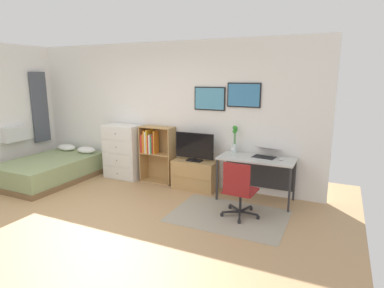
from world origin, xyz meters
TOP-DOWN VIEW (x-y plane):
  - ground_plane at (0.00, 0.00)m, footprint 7.20×7.20m
  - wall_back_with_posters at (0.02, 2.43)m, footprint 6.12×0.09m
  - area_rug at (1.74, 1.28)m, footprint 1.70×1.20m
  - bed at (-2.05, 1.40)m, footprint 1.30×1.95m
  - dresser at (-0.83, 2.15)m, footprint 0.75×0.46m
  - bookshelf at (-0.12, 2.22)m, footprint 0.67×0.30m
  - tv_stand at (0.78, 2.17)m, footprint 0.81×0.41m
  - television at (0.78, 2.15)m, footprint 0.74×0.16m
  - desk at (1.94, 2.15)m, footprint 1.25×0.59m
  - office_chair at (1.89, 1.28)m, footprint 0.57×0.58m
  - laptop at (2.07, 2.21)m, footprint 0.44×0.46m
  - computer_mouse at (2.34, 2.10)m, footprint 0.06×0.10m
  - bamboo_vase at (1.50, 2.28)m, footprint 0.09×0.10m
  - wine_glass at (1.55, 2.02)m, footprint 0.07×0.07m

SIDE VIEW (x-z plane):
  - ground_plane at x=0.00m, z-range 0.00..0.00m
  - area_rug at x=1.74m, z-range 0.00..0.01m
  - bed at x=-2.05m, z-range -0.06..0.51m
  - tv_stand at x=0.78m, z-range 0.00..0.54m
  - office_chair at x=1.89m, z-range 0.03..0.89m
  - dresser at x=-0.83m, z-range 0.00..1.10m
  - desk at x=1.94m, z-range 0.23..0.97m
  - bookshelf at x=-0.12m, z-range 0.10..1.20m
  - computer_mouse at x=2.34m, z-range 0.74..0.77m
  - television at x=0.78m, z-range 0.53..1.06m
  - laptop at x=2.07m, z-range 0.72..0.89m
  - wine_glass at x=1.55m, z-range 0.78..0.96m
  - bamboo_vase at x=1.50m, z-range 0.75..1.23m
  - wall_back_with_posters at x=0.02m, z-range 0.00..2.70m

